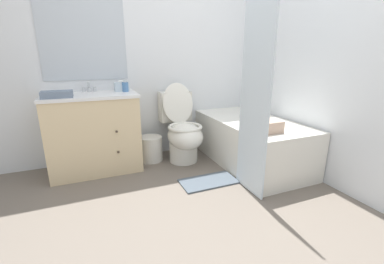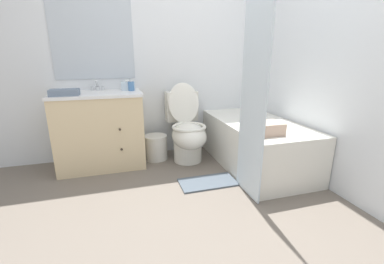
% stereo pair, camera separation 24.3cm
% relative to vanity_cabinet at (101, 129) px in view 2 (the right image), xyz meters
% --- Properties ---
extents(ground_plane, '(14.00, 14.00, 0.00)m').
position_rel_vanity_cabinet_xyz_m(ground_plane, '(0.78, -1.32, -0.42)').
color(ground_plane, '#6B6056').
extents(wall_back, '(8.00, 0.06, 2.50)m').
position_rel_vanity_cabinet_xyz_m(wall_back, '(0.77, 0.28, 0.83)').
color(wall_back, silver).
rests_on(wall_back, ground_plane).
extents(wall_right, '(0.05, 2.57, 2.50)m').
position_rel_vanity_cabinet_xyz_m(wall_right, '(2.04, -0.53, 0.83)').
color(wall_right, silver).
rests_on(wall_right, ground_plane).
extents(vanity_cabinet, '(0.91, 0.54, 0.82)m').
position_rel_vanity_cabinet_xyz_m(vanity_cabinet, '(0.00, 0.00, 0.00)').
color(vanity_cabinet, beige).
rests_on(vanity_cabinet, ground_plane).
extents(sink_faucet, '(0.14, 0.12, 0.12)m').
position_rel_vanity_cabinet_xyz_m(sink_faucet, '(-0.00, 0.18, 0.44)').
color(sink_faucet, silver).
rests_on(sink_faucet, vanity_cabinet).
extents(toilet, '(0.39, 0.68, 0.89)m').
position_rel_vanity_cabinet_xyz_m(toilet, '(0.94, -0.10, -0.07)').
color(toilet, silver).
rests_on(toilet, ground_plane).
extents(bathtub, '(0.74, 1.43, 0.51)m').
position_rel_vanity_cabinet_xyz_m(bathtub, '(1.63, -0.46, -0.16)').
color(bathtub, silver).
rests_on(bathtub, ground_plane).
extents(shower_curtain, '(0.02, 0.40, 1.95)m').
position_rel_vanity_cabinet_xyz_m(shower_curtain, '(1.25, -1.01, 0.56)').
color(shower_curtain, silver).
rests_on(shower_curtain, ground_plane).
extents(wastebasket, '(0.27, 0.27, 0.29)m').
position_rel_vanity_cabinet_xyz_m(wastebasket, '(0.60, 0.02, -0.28)').
color(wastebasket, silver).
rests_on(wastebasket, ground_plane).
extents(tissue_box, '(0.15, 0.11, 0.12)m').
position_rel_vanity_cabinet_xyz_m(tissue_box, '(0.33, 0.10, 0.45)').
color(tissue_box, silver).
rests_on(tissue_box, vanity_cabinet).
extents(soap_dispenser, '(0.06, 0.06, 0.13)m').
position_rel_vanity_cabinet_xyz_m(soap_dispenser, '(0.36, 0.04, 0.46)').
color(soap_dispenser, '#4C7AB2').
rests_on(soap_dispenser, vanity_cabinet).
extents(hand_towel_folded, '(0.26, 0.15, 0.06)m').
position_rel_vanity_cabinet_xyz_m(hand_towel_folded, '(-0.28, -0.14, 0.43)').
color(hand_towel_folded, slate).
rests_on(hand_towel_folded, vanity_cabinet).
extents(bath_towel_folded, '(0.27, 0.21, 0.11)m').
position_rel_vanity_cabinet_xyz_m(bath_towel_folded, '(1.47, -0.91, 0.14)').
color(bath_towel_folded, tan).
rests_on(bath_towel_folded, bathtub).
extents(bath_mat, '(0.55, 0.29, 0.02)m').
position_rel_vanity_cabinet_xyz_m(bath_mat, '(0.98, -0.74, -0.41)').
color(bath_mat, '#4C5660').
rests_on(bath_mat, ground_plane).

